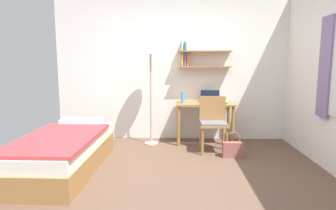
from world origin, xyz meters
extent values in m
plane|color=brown|center=(0.00, 0.00, 0.00)|extent=(5.28, 5.28, 0.00)
cube|color=white|center=(0.00, 2.02, 1.30)|extent=(4.40, 0.05, 2.60)
cube|color=#9E703D|center=(0.51, 1.89, 1.34)|extent=(0.94, 0.22, 0.02)
cube|color=gold|center=(0.12, 1.91, 1.45)|extent=(0.03, 0.15, 0.19)
cube|color=purple|center=(0.17, 1.92, 1.46)|extent=(0.04, 0.15, 0.21)
cube|color=orange|center=(0.21, 1.93, 1.46)|extent=(0.03, 0.13, 0.21)
cube|color=#9E703D|center=(0.51, 1.89, 1.62)|extent=(0.94, 0.22, 0.02)
cube|color=silver|center=(0.12, 1.91, 1.73)|extent=(0.03, 0.16, 0.20)
cube|color=#3384C6|center=(0.16, 1.90, 1.71)|extent=(0.02, 0.18, 0.16)
cube|color=silver|center=(0.20, 1.91, 1.71)|extent=(0.03, 0.16, 0.16)
cube|color=gray|center=(1.96, 0.57, 1.35)|extent=(0.03, 0.28, 1.31)
cube|color=#9E703D|center=(-1.48, 0.34, 0.14)|extent=(0.90, 1.94, 0.28)
cube|color=silver|center=(-1.48, 0.34, 0.36)|extent=(0.86, 1.89, 0.16)
cube|color=#DB383D|center=(-1.48, 0.22, 0.46)|extent=(0.91, 1.59, 0.04)
cube|color=white|center=(-1.48, 1.09, 0.49)|extent=(0.63, 0.28, 0.10)
cube|color=#9E703D|center=(0.51, 1.70, 0.70)|extent=(1.01, 0.51, 0.03)
cylinder|color=#9E703D|center=(0.05, 1.49, 0.34)|extent=(0.06, 0.06, 0.69)
cylinder|color=#9E703D|center=(0.97, 1.49, 0.34)|extent=(0.06, 0.06, 0.69)
cylinder|color=#9E703D|center=(0.05, 1.91, 0.34)|extent=(0.06, 0.06, 0.69)
cylinder|color=#9E703D|center=(0.97, 1.91, 0.34)|extent=(0.06, 0.06, 0.69)
cube|color=#9E703D|center=(0.60, 1.16, 0.44)|extent=(0.44, 0.39, 0.03)
cube|color=slate|center=(0.60, 1.16, 0.47)|extent=(0.41, 0.36, 0.04)
cube|color=#9E703D|center=(0.60, 1.34, 0.68)|extent=(0.42, 0.04, 0.39)
cylinder|color=#9E703D|center=(0.42, 1.00, 0.21)|extent=(0.04, 0.04, 0.43)
cylinder|color=#9E703D|center=(0.79, 1.01, 0.21)|extent=(0.04, 0.04, 0.43)
cylinder|color=#9E703D|center=(0.42, 1.32, 0.21)|extent=(0.04, 0.04, 0.43)
cylinder|color=#9E703D|center=(0.79, 1.32, 0.21)|extent=(0.04, 0.04, 0.43)
cylinder|color=#B2A893|center=(-0.43, 1.59, 0.01)|extent=(0.24, 0.24, 0.02)
cylinder|color=#B2A893|center=(-0.43, 1.59, 0.79)|extent=(0.03, 0.03, 1.53)
cone|color=silver|center=(-0.43, 1.59, 1.66)|extent=(0.36, 0.36, 0.22)
cube|color=black|center=(0.61, 1.76, 0.72)|extent=(0.34, 0.21, 0.01)
cube|color=black|center=(0.61, 1.85, 0.83)|extent=(0.34, 0.04, 0.20)
cube|color=black|center=(0.61, 1.84, 0.83)|extent=(0.30, 0.03, 0.17)
cylinder|color=#4C99DB|center=(0.12, 1.65, 0.82)|extent=(0.07, 0.07, 0.20)
cube|color=#4CA856|center=(0.83, 1.68, 0.73)|extent=(0.16, 0.21, 0.02)
cube|color=silver|center=(0.83, 1.68, 0.75)|extent=(0.16, 0.23, 0.02)
cube|color=#99564C|center=(0.87, 0.92, 0.12)|extent=(0.31, 0.12, 0.23)
torus|color=#99564C|center=(0.87, 0.92, 0.28)|extent=(0.21, 0.02, 0.21)
camera|label=1|loc=(0.05, -3.25, 1.40)|focal=30.46mm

